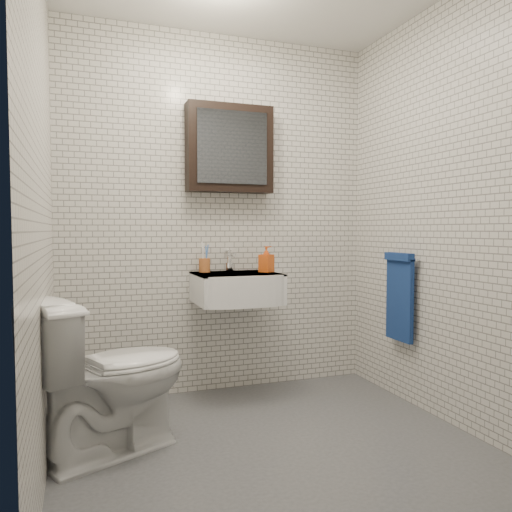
% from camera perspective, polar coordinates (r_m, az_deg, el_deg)
% --- Properties ---
extents(ground, '(2.20, 2.00, 0.01)m').
position_cam_1_polar(ground, '(2.83, 1.70, -20.68)').
color(ground, '#494C51').
rests_on(ground, ground).
extents(room_shell, '(2.22, 2.02, 2.51)m').
position_cam_1_polar(room_shell, '(2.61, 1.76, 10.19)').
color(room_shell, silver).
rests_on(room_shell, ground).
extents(washbasin, '(0.55, 0.50, 0.20)m').
position_cam_1_polar(washbasin, '(3.32, -2.05, -3.64)').
color(washbasin, white).
rests_on(washbasin, room_shell).
extents(faucet, '(0.06, 0.20, 0.15)m').
position_cam_1_polar(faucet, '(3.49, -3.01, -0.65)').
color(faucet, silver).
rests_on(faucet, washbasin).
extents(mirror_cabinet, '(0.60, 0.15, 0.60)m').
position_cam_1_polar(mirror_cabinet, '(3.53, -3.03, 12.13)').
color(mirror_cabinet, black).
rests_on(mirror_cabinet, room_shell).
extents(towel_rail, '(0.09, 0.30, 0.58)m').
position_cam_1_polar(towel_rail, '(3.42, 16.10, -4.09)').
color(towel_rail, silver).
rests_on(towel_rail, room_shell).
extents(toothbrush_cup, '(0.09, 0.09, 0.21)m').
position_cam_1_polar(toothbrush_cup, '(3.44, -5.90, -0.97)').
color(toothbrush_cup, '#BB642E').
rests_on(toothbrush_cup, washbasin).
extents(soap_bottle, '(0.11, 0.11, 0.18)m').
position_cam_1_polar(soap_bottle, '(3.41, 1.19, -0.36)').
color(soap_bottle, orange).
rests_on(soap_bottle, washbasin).
extents(toilet, '(0.92, 0.75, 0.82)m').
position_cam_1_polar(toilet, '(2.71, -16.25, -12.79)').
color(toilet, white).
rests_on(toilet, ground).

